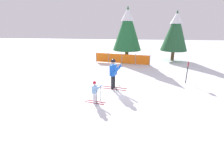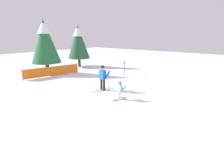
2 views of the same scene
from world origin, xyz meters
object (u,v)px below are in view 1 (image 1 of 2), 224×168
skier_adult (113,71)px  conifer_far (127,28)px  skier_child (95,90)px  safety_fence (122,59)px  conifer_near (175,30)px  trail_marker (187,70)px

skier_adult → conifer_far: size_ratio=0.34×
skier_child → safety_fence: skier_child is taller
skier_child → conifer_far: 10.06m
safety_fence → conifer_near: conifer_near is taller
skier_adult → conifer_near: (5.09, 8.36, 1.87)m
skier_child → conifer_near: 12.02m
skier_child → conifer_near: bearing=75.2°
conifer_far → conifer_near: 4.56m
conifer_near → trail_marker: bearing=-95.6°
skier_child → safety_fence: bearing=98.6°
skier_adult → safety_fence: skier_adult is taller
safety_fence → trail_marker: trail_marker is taller
skier_child → safety_fence: (0.85, 8.22, -0.13)m
skier_child → safety_fence: 8.26m
conifer_near → skier_adult: bearing=-121.3°
safety_fence → skier_child: bearing=-95.9°
safety_fence → trail_marker: 6.47m
conifer_far → trail_marker: 7.74m
skier_adult → skier_child: (-0.68, -1.94, -0.40)m
safety_fence → skier_adult: bearing=-91.6°
skier_child → conifer_near: size_ratio=0.23×
conifer_near → conifer_far: bearing=-172.1°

